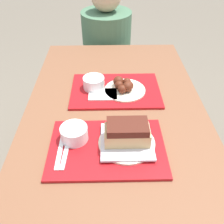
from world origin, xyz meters
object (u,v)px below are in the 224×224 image
at_px(tray_near, 107,148).
at_px(person_seated_across, 107,39).
at_px(brisket_sandwich_plate, 127,136).
at_px(bowl_coleslaw_near, 74,133).
at_px(bowl_coleslaw_far, 94,82).
at_px(wings_plate_far, 124,87).
at_px(tray_far, 116,90).

bearing_deg(tray_near, person_seated_across, 89.89).
bearing_deg(brisket_sandwich_plate, bowl_coleslaw_near, 171.82).
relative_size(bowl_coleslaw_far, person_seated_across, 0.15).
relative_size(tray_near, bowl_coleslaw_far, 4.18).
height_order(brisket_sandwich_plate, bowl_coleslaw_far, brisket_sandwich_plate).
xyz_separation_m(wings_plate_far, person_seated_across, (-0.08, 0.77, -0.09)).
height_order(bowl_coleslaw_near, brisket_sandwich_plate, brisket_sandwich_plate).
xyz_separation_m(tray_far, person_seated_across, (-0.04, 0.76, -0.06)).
height_order(brisket_sandwich_plate, wings_plate_far, brisket_sandwich_plate).
relative_size(brisket_sandwich_plate, wings_plate_far, 1.08).
bearing_deg(person_seated_across, tray_near, -90.11).
bearing_deg(wings_plate_far, tray_near, -102.91).
relative_size(tray_near, tray_far, 1.00).
distance_m(brisket_sandwich_plate, wings_plate_far, 0.36).
distance_m(brisket_sandwich_plate, person_seated_across, 1.13).
distance_m(tray_far, bowl_coleslaw_far, 0.11).
distance_m(bowl_coleslaw_far, person_seated_across, 0.75).
xyz_separation_m(tray_near, person_seated_across, (0.00, 1.14, -0.06)).
relative_size(brisket_sandwich_plate, person_seated_across, 0.31).
relative_size(bowl_coleslaw_near, brisket_sandwich_plate, 0.48).
xyz_separation_m(tray_near, bowl_coleslaw_near, (-0.12, 0.04, 0.04)).
distance_m(tray_near, bowl_coleslaw_far, 0.40).
bearing_deg(tray_near, brisket_sandwich_plate, 11.45).
bearing_deg(tray_near, bowl_coleslaw_near, 160.70).
bearing_deg(person_seated_across, wings_plate_far, -83.86).
bearing_deg(brisket_sandwich_plate, bowl_coleslaw_far, 109.73).
bearing_deg(bowl_coleslaw_near, wings_plate_far, 57.36).
height_order(bowl_coleslaw_near, person_seated_across, person_seated_across).
relative_size(tray_near, person_seated_across, 0.63).
bearing_deg(tray_far, bowl_coleslaw_far, 170.99).
distance_m(tray_near, brisket_sandwich_plate, 0.09).
distance_m(bowl_coleslaw_near, bowl_coleslaw_far, 0.36).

